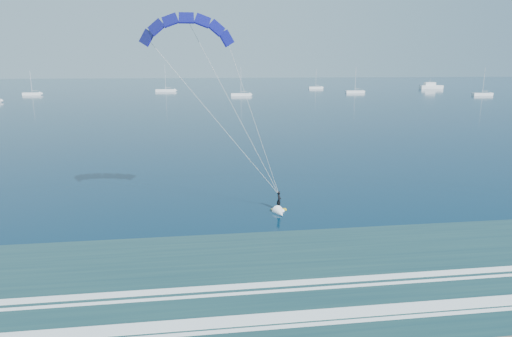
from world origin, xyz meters
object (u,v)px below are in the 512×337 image
object	(u,v)px
kitesurfer_rig	(236,113)
motor_yacht	(431,86)
sailboat_5	(355,92)
sailboat_6	(482,94)
sailboat_3	(241,94)
sailboat_2	(166,90)
sailboat_4	(316,88)
sailboat_1	(32,94)

from	to	relation	value
kitesurfer_rig	motor_yacht	bearing A→B (deg)	57.69
sailboat_5	sailboat_6	xyz separation A→B (m)	(50.57, -25.64, -0.00)
sailboat_3	sailboat_6	size ratio (longest dim) A/B	1.00
kitesurfer_rig	sailboat_2	bearing A→B (deg)	94.81
sailboat_4	sailboat_5	xyz separation A→B (m)	(8.76, -40.45, 0.01)
sailboat_5	sailboat_3	bearing A→B (deg)	-167.13
sailboat_1	sailboat_2	size ratio (longest dim) A/B	0.82
sailboat_2	sailboat_6	distance (m)	151.62
sailboat_1	sailboat_4	bearing A→B (deg)	13.94
motor_yacht	sailboat_6	distance (m)	57.19
sailboat_1	sailboat_5	size ratio (longest dim) A/B	0.88
sailboat_3	sailboat_4	xyz separation A→B (m)	(48.84, 53.61, -0.01)
motor_yacht	sailboat_2	world-z (taller)	sailboat_2
sailboat_1	sailboat_6	world-z (taller)	sailboat_6
sailboat_4	sailboat_2	bearing A→B (deg)	-169.19
sailboat_3	sailboat_1	bearing A→B (deg)	169.03
kitesurfer_rig	sailboat_3	world-z (taller)	kitesurfer_rig
sailboat_6	sailboat_3	bearing A→B (deg)	173.42
kitesurfer_rig	sailboat_6	size ratio (longest dim) A/B	1.53
sailboat_6	sailboat_1	bearing A→B (deg)	171.37
kitesurfer_rig	motor_yacht	world-z (taller)	kitesurfer_rig
sailboat_5	sailboat_2	bearing A→B (deg)	165.20
sailboat_1	sailboat_5	distance (m)	151.56
kitesurfer_rig	sailboat_4	xyz separation A→B (m)	(66.77, 218.02, -9.20)
sailboat_3	sailboat_5	world-z (taller)	sailboat_3
motor_yacht	sailboat_5	xyz separation A→B (m)	(-56.53, -31.23, -0.75)
motor_yacht	sailboat_2	size ratio (longest dim) A/B	0.97
sailboat_4	kitesurfer_rig	bearing A→B (deg)	-107.03
kitesurfer_rig	sailboat_6	distance (m)	197.66
sailboat_4	sailboat_5	bearing A→B (deg)	-77.77
kitesurfer_rig	sailboat_4	world-z (taller)	kitesurfer_rig
kitesurfer_rig	sailboat_2	distance (m)	202.95
motor_yacht	sailboat_4	bearing A→B (deg)	171.97
sailboat_2	sailboat_6	size ratio (longest dim) A/B	1.09
motor_yacht	sailboat_3	bearing A→B (deg)	-158.75
kitesurfer_rig	sailboat_4	distance (m)	228.20
kitesurfer_rig	sailboat_1	world-z (taller)	kitesurfer_rig
sailboat_4	motor_yacht	bearing A→B (deg)	-8.03
sailboat_4	sailboat_6	bearing A→B (deg)	-48.08
sailboat_1	sailboat_5	world-z (taller)	sailboat_5
sailboat_2	sailboat_4	world-z (taller)	sailboat_2
sailboat_4	sailboat_3	bearing A→B (deg)	-132.33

